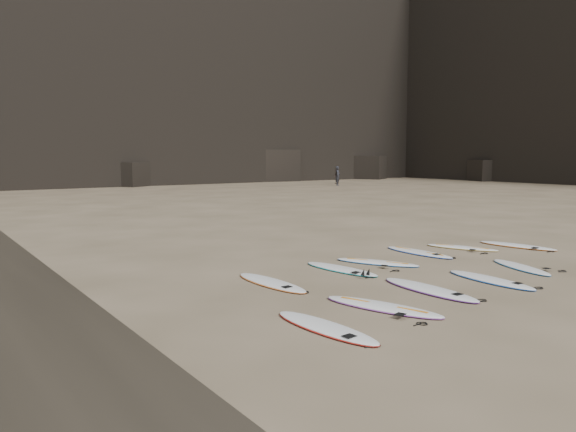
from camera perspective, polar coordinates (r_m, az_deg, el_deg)
name	(u,v)px	position (r m, az deg, el deg)	size (l,w,h in m)	color
ground	(440,288)	(13.66, 15.20, -7.07)	(240.00, 240.00, 0.00)	#897559
surfboard_0	(325,327)	(10.21, 3.82, -11.17)	(0.61, 2.54, 0.09)	white
surfboard_1	(383,306)	(11.64, 9.60, -9.03)	(0.63, 2.63, 0.09)	white
surfboard_2	(429,289)	(13.28, 14.15, -7.20)	(0.66, 2.75, 0.10)	white
surfboard_3	(490,279)	(14.72, 19.86, -6.08)	(0.61, 2.54, 0.09)	white
surfboard_4	(521,267)	(16.65, 22.56, -4.79)	(0.55, 2.31, 0.08)	white
surfboard_5	(271,282)	(13.57, -1.72, -6.74)	(0.62, 2.58, 0.09)	white
surfboard_6	(341,269)	(15.19, 5.40, -5.35)	(0.60, 2.50, 0.09)	white
surfboard_7	(377,262)	(16.24, 9.04, -4.65)	(0.59, 2.45, 0.09)	white
surfboard_8	(419,252)	(18.12, 13.13, -3.58)	(0.62, 2.60, 0.09)	white
surfboard_9	(462,247)	(19.41, 17.25, -3.06)	(0.57, 2.36, 0.08)	white
surfboard_10	(517,245)	(20.41, 22.25, -2.79)	(0.63, 2.63, 0.09)	white
person_a	(338,176)	(55.72, 5.08, 4.08)	(0.70, 0.46, 1.91)	#222328
person_b	(337,176)	(58.58, 4.98, 4.03)	(0.76, 0.59, 1.57)	black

